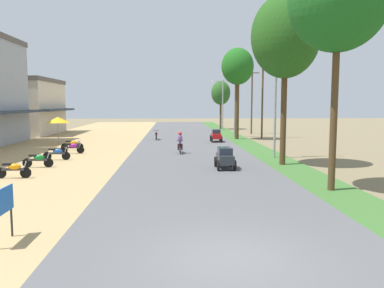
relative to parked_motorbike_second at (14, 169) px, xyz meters
name	(u,v)px	position (x,y,z in m)	size (l,w,h in m)	color
ground_plane	(229,261)	(9.39, -10.58, -0.55)	(180.00, 180.00, 0.00)	#7A6B4C
road_strip	(229,259)	(9.39, -10.58, -0.51)	(9.00, 140.00, 0.08)	#565659
shophouse_far	(22,107)	(-10.58, 29.01, 2.91)	(9.18, 10.95, 6.90)	beige
parked_motorbike_second	(14,169)	(0.00, 0.00, 0.00)	(1.80, 0.54, 0.94)	black
parked_motorbike_third	(38,159)	(0.10, 3.30, 0.00)	(1.80, 0.54, 0.94)	black
parked_motorbike_fourth	(57,153)	(0.31, 6.30, 0.00)	(1.80, 0.54, 0.94)	black
parked_motorbike_fifth	(73,147)	(0.48, 9.67, 0.00)	(1.80, 0.54, 0.94)	black
parked_motorbike_sixth	(73,144)	(-0.09, 11.88, 0.00)	(1.80, 0.54, 0.94)	black
street_signboard	(3,205)	(3.45, -9.20, 0.55)	(0.06, 1.30, 1.50)	#262628
vendor_umbrella	(58,120)	(-2.72, 17.10, 1.75)	(2.20, 2.20, 2.52)	#99999E
median_tree_second	(285,37)	(14.87, 3.69, 7.28)	(4.14, 4.14, 10.33)	#4C351E
median_tree_third	(238,67)	(14.95, 21.04, 7.07)	(3.40, 3.40, 9.61)	#4C351E
median_tree_fourth	(221,93)	(15.28, 37.41, 4.83)	(2.83, 2.83, 7.12)	#4C351E
streetlamp_near	(276,89)	(15.19, 6.81, 4.29)	(3.16, 0.20, 8.36)	gray
streetlamp_mid	(235,99)	(15.19, 24.05, 3.79)	(3.16, 0.20, 7.38)	gray
streetlamp_far	(223,101)	(15.19, 34.50, 3.64)	(3.16, 0.20, 7.11)	gray
utility_pole_near	(262,94)	(17.89, 22.01, 4.35)	(1.80, 0.20, 9.41)	brown
utility_pole_far	(252,100)	(18.06, 28.39, 3.71)	(1.80, 0.20, 8.15)	brown
car_hatchback_charcoal	(225,157)	(11.07, 2.26, 0.19)	(1.04, 2.00, 1.23)	#282D33
car_hatchback_red	(216,135)	(12.35, 17.89, 0.19)	(1.04, 2.00, 1.23)	red
motorbike_foreground_rider	(180,143)	(8.62, 9.30, 0.30)	(0.54, 1.80, 1.66)	black
motorbike_ahead_second	(156,135)	(6.37, 20.41, 0.02)	(0.54, 1.80, 0.94)	black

